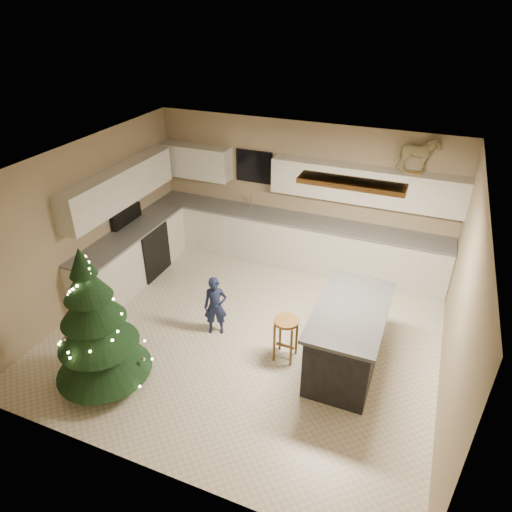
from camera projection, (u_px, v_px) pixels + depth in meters
name	position (u px, v px, depth m)	size (l,w,h in m)	color
ground_plane	(247.00, 332.00, 6.92)	(5.50, 5.50, 0.00)	beige
room_shell	(248.00, 230.00, 6.03)	(5.52, 5.02, 2.61)	tan
cabinetry	(236.00, 231.00, 8.15)	(5.50, 3.20, 2.00)	silver
island	(348.00, 337.00, 6.09)	(0.90, 1.70, 0.95)	black
bar_stool	(286.00, 329.00, 6.21)	(0.34, 0.34, 0.66)	#97642F
christmas_tree	(97.00, 331.00, 5.66)	(1.26, 1.22, 2.01)	#3F2816
toddler	(215.00, 306.00, 6.70)	(0.34, 0.23, 0.94)	#0F193C
rocking_horse	(416.00, 155.00, 7.01)	(0.71, 0.50, 0.57)	#97642F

